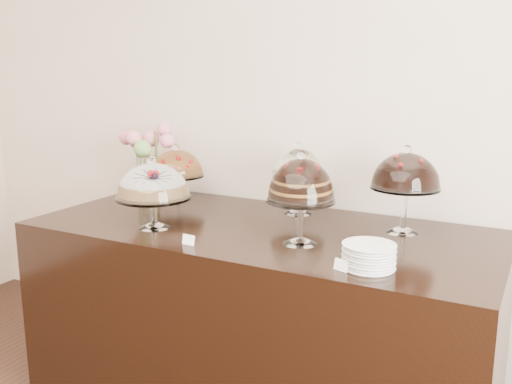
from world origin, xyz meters
The scene contains 11 objects.
wall_back centered at (0.00, 3.00, 1.50)m, with size 5.00×0.04×3.00m, color beige.
display_counter centered at (-0.01, 2.45, 0.45)m, with size 2.20×1.00×0.90m, color black.
cake_stand_sugar_sponge centered at (-0.45, 2.20, 1.11)m, with size 0.35×0.35×0.34m.
cake_stand_choco_layer centered at (0.26, 2.30, 1.16)m, with size 0.30×0.30×0.41m.
cake_stand_cheesecake centered at (0.04, 2.77, 1.13)m, with size 0.29×0.29×0.38m.
cake_stand_dark_choco centered at (0.61, 2.68, 1.17)m, with size 0.32×0.32×0.41m.
cake_stand_fruit_tart centered at (-0.69, 2.73, 1.10)m, with size 0.31×0.31×0.32m.
flower_vase centered at (-0.93, 2.75, 1.16)m, with size 0.33×0.27×0.43m.
plate_stack centered at (0.61, 2.13, 0.95)m, with size 0.20×0.20×0.09m.
price_card_left centered at (-0.15, 2.06, 0.92)m, with size 0.06×0.01×0.04m, color white.
price_card_right centered at (0.53, 2.06, 0.92)m, with size 0.06×0.01×0.04m, color white.
Camera 1 is at (1.19, 0.13, 1.64)m, focal length 40.00 mm.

